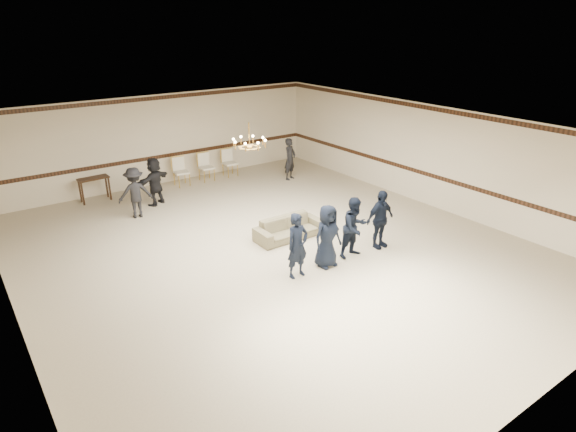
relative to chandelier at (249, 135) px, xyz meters
The scene contains 16 objects.
room 1.62m from the chandelier, 90.00° to the right, with size 12.01×14.01×3.21m.
chair_rail 6.27m from the chandelier, 90.00° to the left, with size 12.00×0.02×0.14m, color #391E11.
crown_molding 5.99m from the chandelier, 90.00° to the left, with size 12.00×0.02×0.14m, color #391E11.
chandelier is the anchor object (origin of this frame).
boy_a 3.28m from the chandelier, 97.08° to the right, with size 0.58×0.38×1.58m, color black.
boy_b 3.31m from the chandelier, 76.78° to the right, with size 0.77×0.50×1.58m, color black.
boy_c 3.58m from the chandelier, 59.29° to the right, with size 0.77×0.60×1.58m, color black.
boy_d 4.04m from the chandelier, 46.37° to the right, with size 0.93×0.39×1.58m, color black.
settee 2.79m from the chandelier, 38.38° to the right, with size 1.96×0.77×0.57m, color brown.
adult_left 4.43m from the chandelier, 121.80° to the left, with size 1.01×0.58×1.56m, color black.
adult_mid 4.68m from the chandelier, 106.06° to the left, with size 1.45×0.46×1.56m, color black.
adult_right 5.75m from the chandelier, 42.53° to the left, with size 0.57×0.37×1.56m, color black.
banquet_chair_left 5.79m from the chandelier, 86.57° to the left, with size 0.50×0.50×1.03m, color beige, non-canonical shape.
banquet_chair_mid 5.93m from the chandelier, 76.00° to the left, with size 0.50×0.50×1.03m, color beige, non-canonical shape.
banquet_chair_right 6.23m from the chandelier, 66.30° to the left, with size 0.50×0.50×1.03m, color beige, non-canonical shape.
console_table 6.58m from the chandelier, 116.10° to the left, with size 0.97×0.41×0.82m, color #352011.
Camera 1 is at (-6.45, -9.61, 5.68)m, focal length 30.44 mm.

